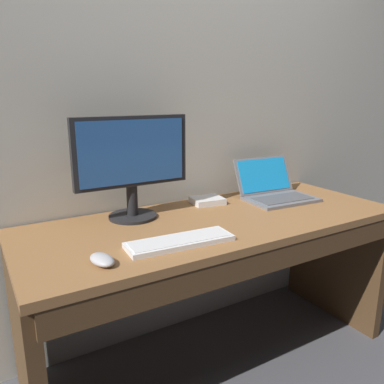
# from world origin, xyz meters

# --- Properties ---
(ground_plane) EXTENTS (14.00, 14.00, 0.00)m
(ground_plane) POSITION_xyz_m (0.00, 0.00, 0.00)
(ground_plane) COLOR #4C4C51
(back_wall) EXTENTS (5.02, 0.04, 3.35)m
(back_wall) POSITION_xyz_m (0.00, 0.37, 1.67)
(back_wall) COLOR beige
(back_wall) RESTS_ON ground
(desk) EXTENTS (1.74, 0.69, 0.73)m
(desk) POSITION_xyz_m (0.00, -0.01, 0.53)
(desk) COLOR olive
(desk) RESTS_ON ground
(laptop_space_gray) EXTENTS (0.38, 0.34, 0.20)m
(laptop_space_gray) POSITION_xyz_m (0.46, 0.11, 0.77)
(laptop_space_gray) COLOR slate
(laptop_space_gray) RESTS_ON desk
(external_monitor) EXTENTS (0.52, 0.22, 0.46)m
(external_monitor) POSITION_xyz_m (-0.32, 0.19, 1.00)
(external_monitor) COLOR black
(external_monitor) RESTS_ON desk
(wired_keyboard) EXTENTS (0.42, 0.16, 0.02)m
(wired_keyboard) POSITION_xyz_m (-0.29, -0.18, 0.75)
(wired_keyboard) COLOR white
(wired_keyboard) RESTS_ON desk
(computer_mouse) EXTENTS (0.09, 0.13, 0.03)m
(computer_mouse) POSITION_xyz_m (-0.60, -0.21, 0.75)
(computer_mouse) COLOR #B7B7BC
(computer_mouse) RESTS_ON desk
(external_drive_box) EXTENTS (0.17, 0.15, 0.03)m
(external_drive_box) POSITION_xyz_m (0.10, 0.22, 0.75)
(external_drive_box) COLOR silver
(external_drive_box) RESTS_ON desk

